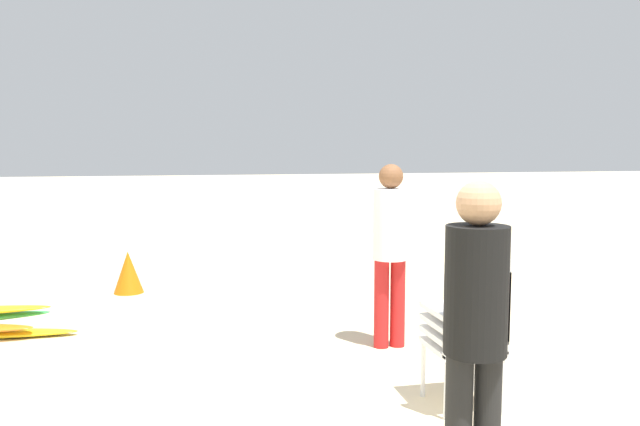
% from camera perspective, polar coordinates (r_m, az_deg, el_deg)
% --- Properties ---
extents(stacked_plastic_chairs, '(0.48, 0.48, 1.11)m').
position_cam_1_polar(stacked_plastic_chairs, '(4.63, 13.30, -9.51)').
color(stacked_plastic_chairs, white).
rests_on(stacked_plastic_chairs, ground).
extents(lifeguard_near_left, '(0.32, 0.32, 1.72)m').
position_cam_1_polar(lifeguard_near_left, '(5.89, 6.37, -2.68)').
color(lifeguard_near_left, red).
rests_on(lifeguard_near_left, ground).
extents(lifeguard_near_center, '(0.32, 0.32, 1.71)m').
position_cam_1_polar(lifeguard_near_center, '(3.33, 13.89, -9.70)').
color(lifeguard_near_center, black).
rests_on(lifeguard_near_center, ground).
extents(traffic_cone_near, '(0.40, 0.40, 0.57)m').
position_cam_1_polar(traffic_cone_near, '(9.57, 15.50, -3.84)').
color(traffic_cone_near, orange).
rests_on(traffic_cone_near, ground).
extents(traffic_cone_far, '(0.38, 0.38, 0.54)m').
position_cam_1_polar(traffic_cone_far, '(8.54, -16.96, -5.14)').
color(traffic_cone_far, orange).
rests_on(traffic_cone_far, ground).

